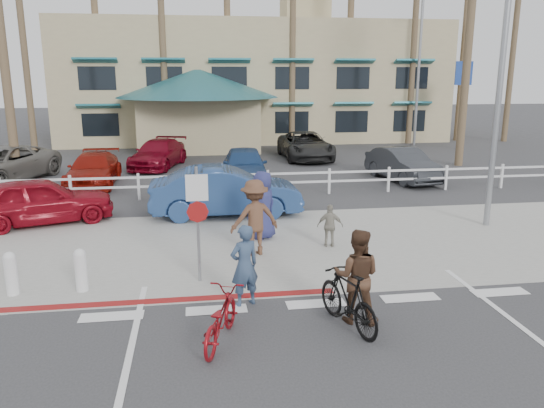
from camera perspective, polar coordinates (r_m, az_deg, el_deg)
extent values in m
plane|color=#333335|center=(10.40, 5.50, -12.05)|extent=(140.00, 140.00, 0.00)
cube|color=#333335|center=(8.70, 8.77, -17.63)|extent=(12.00, 16.00, 0.01)
cube|color=gray|center=(14.49, 1.26, -4.38)|extent=(22.00, 7.00, 0.01)
cube|color=#333335|center=(18.29, -0.83, -0.53)|extent=(40.00, 5.00, 0.01)
cube|color=#333335|center=(27.55, -3.44, 4.30)|extent=(50.00, 16.00, 0.01)
cube|color=maroon|center=(11.24, -11.31, -10.16)|extent=(7.00, 0.25, 0.02)
imported|color=maroon|center=(9.30, -5.61, -12.16)|extent=(1.15, 1.85, 0.92)
imported|color=#324664|center=(10.56, -2.99, -6.64)|extent=(0.72, 0.61, 1.68)
imported|color=black|center=(9.85, 8.19, -10.13)|extent=(1.04, 1.91, 1.10)
imported|color=#482E1F|center=(9.98, 9.11, -7.66)|extent=(1.06, 0.96, 1.80)
imported|color=brown|center=(13.47, -1.88, -1.47)|extent=(1.40, 1.00, 1.96)
imported|color=gray|center=(14.23, 6.26, -2.36)|extent=(0.73, 0.42, 1.17)
imported|color=navy|center=(14.77, -1.00, -0.14)|extent=(1.12, 1.07, 1.94)
imported|color=navy|center=(17.35, -4.99, 1.36)|extent=(4.91, 1.73, 1.61)
imported|color=maroon|center=(17.83, -23.69, 0.34)|extent=(4.66, 3.05, 1.47)
imported|color=#66635D|center=(25.47, -27.16, 3.79)|extent=(4.37, 6.13, 1.55)
imported|color=maroon|center=(23.27, -18.64, 3.50)|extent=(1.86, 4.57, 1.33)
imported|color=navy|center=(22.54, -2.97, 4.17)|extent=(2.03, 4.60, 1.54)
imported|color=#2C2F33|center=(23.76, 13.92, 4.14)|extent=(2.20, 4.51, 1.42)
imported|color=maroon|center=(27.07, -12.14, 5.30)|extent=(3.10, 5.04, 1.36)
imported|color=black|center=(29.20, 3.62, 6.29)|extent=(2.46, 5.32, 1.48)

